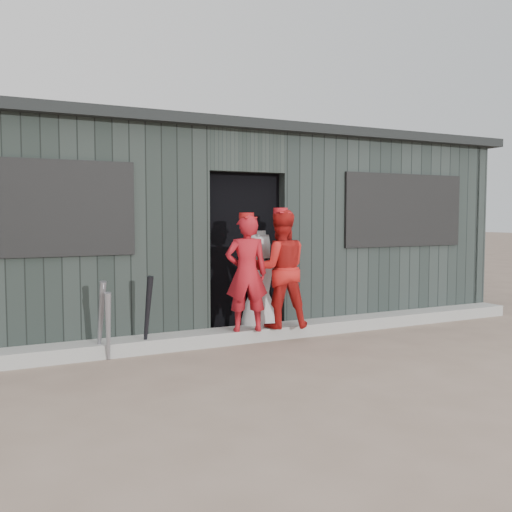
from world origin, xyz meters
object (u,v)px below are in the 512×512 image
bat_right (147,315)px  dugout (203,229)px  player_red_left (247,273)px  player_grey_back (259,284)px  player_red_right (280,269)px  bat_left (108,327)px  bat_mid (101,320)px

bat_right → dugout: dugout is taller
player_red_left → dugout: size_ratio=0.16×
player_red_left → player_grey_back: size_ratio=1.05×
player_red_left → dugout: bearing=-79.2°
player_red_right → dugout: 1.90m
bat_left → player_red_left: player_red_left is taller
bat_mid → player_red_right: (2.09, -0.00, 0.44)m
player_grey_back → dugout: size_ratio=0.15×
dugout → bat_mid: bearing=-135.1°
player_red_right → player_grey_back: 0.41m
bat_left → dugout: dugout is taller
bat_mid → player_red_right: size_ratio=0.59×
player_red_left → player_red_right: 0.45m
player_red_left → dugout: 1.92m
bat_right → player_red_right: size_ratio=0.61×
bat_mid → player_red_left: size_ratio=0.62×
player_red_left → bat_left: bearing=20.4°
player_red_left → player_red_right: player_red_right is taller
bat_mid → player_grey_back: size_ratio=0.65×
bat_mid → bat_right: size_ratio=0.98×
bat_mid → dugout: dugout is taller
player_grey_back → dugout: bearing=-70.5°
bat_right → player_grey_back: player_grey_back is taller
bat_mid → dugout: bearing=44.9°
bat_left → bat_right: (0.44, 0.13, 0.06)m
bat_right → player_grey_back: bearing=12.4°
bat_mid → player_red_right: player_red_right is taller
bat_right → player_red_left: size_ratio=0.64×
bat_left → player_red_left: (1.60, 0.10, 0.46)m
bat_right → player_grey_back: (1.49, 0.33, 0.21)m
player_red_right → bat_mid: bearing=15.3°
player_grey_back → dugout: 1.64m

